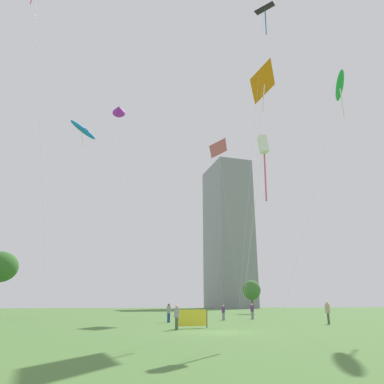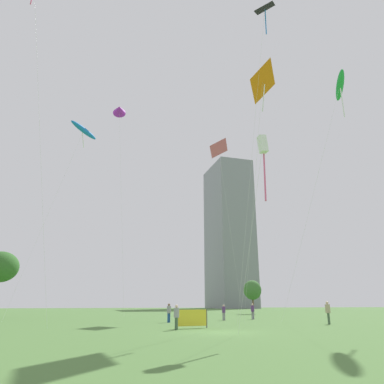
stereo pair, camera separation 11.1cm
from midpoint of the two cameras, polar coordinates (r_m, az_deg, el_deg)
The scene contains 17 objects.
ground at distance 23.48m, azimuth 4.30°, elevation -21.48°, with size 280.00×280.00×0.00m, color #4C7538.
person_standing_0 at distance 42.96m, azimuth 9.53°, elevation -18.14°, with size 0.38×0.38×1.71m.
person_standing_1 at distance 40.02m, azimuth 4.96°, elevation -18.47°, with size 0.35×0.35×1.58m.
person_standing_2 at distance 25.42m, azimuth -2.59°, elevation -19.10°, with size 0.36×0.36×1.62m.
person_standing_3 at distance 35.29m, azimuth -3.84°, elevation -18.53°, with size 0.38×0.38×1.70m.
person_standing_4 at distance 34.56m, azimuth 20.79°, elevation -17.36°, with size 0.42×0.42×1.87m.
kite_flying_0 at distance 41.68m, azimuth 11.43°, elevation 26.60°, with size 4.40×3.83×31.61m.
kite_flying_1 at distance 50.05m, azimuth -17.05°, elevation 9.42°, with size 7.27×7.90×24.30m.
kite_flying_2 at distance 55.38m, azimuth -11.68°, elevation 12.77°, with size 3.73×4.13×30.31m.
kite_flying_4 at distance 22.49m, azimuth 11.22°, elevation 6.77°, with size 1.65×2.01×11.66m.
kite_flying_5 at distance 51.72m, azimuth 4.15°, elevation 6.93°, with size 2.72×4.73×23.74m.
kite_flying_6 at distance 40.80m, azimuth 22.48°, elevation 15.37°, with size 5.81×8.71×24.00m.
kite_flying_7 at distance 37.63m, azimuth 11.09°, elevation 16.66°, with size 2.00×9.55×23.82m.
park_tree_0 at distance 65.14m, azimuth 9.47°, elevation -15.22°, with size 3.07×3.07×5.62m.
park_tree_1 at distance 48.20m, azimuth -28.48°, elevation -10.51°, with size 4.10×4.10×7.60m.
distant_highrise_0 at distance 147.44m, azimuth 5.75°, elevation -6.70°, with size 14.05×22.18×57.94m, color gray.
event_banner at distance 27.10m, azimuth -0.12°, elevation -19.50°, with size 2.43×0.40×1.32m.
Camera 1 is at (-8.34, -21.88, 1.67)m, focal length 33.34 mm.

